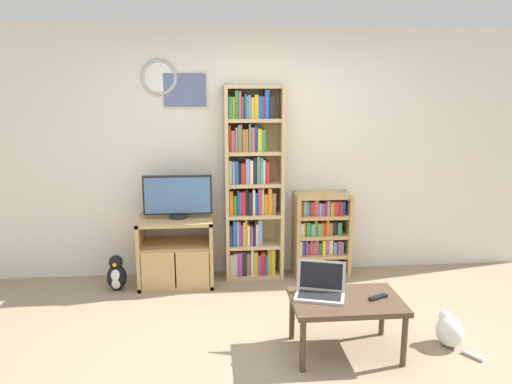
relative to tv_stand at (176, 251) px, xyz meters
name	(u,v)px	position (x,y,z in m)	size (l,w,h in m)	color
ground_plane	(281,364)	(0.86, -1.62, -0.35)	(18.00, 18.00, 0.00)	gray
wall_back	(256,153)	(0.85, 0.32, 0.96)	(6.11, 0.09, 2.60)	silver
tv_stand	(176,251)	(0.00, 0.00, 0.00)	(0.75, 0.50, 0.69)	tan
television	(178,197)	(0.03, 0.03, 0.57)	(0.69, 0.18, 0.44)	black
bookshelf_tall	(252,186)	(0.79, 0.15, 0.64)	(0.60, 0.28, 2.01)	tan
bookshelf_short	(320,235)	(1.52, 0.13, 0.10)	(0.59, 0.32, 0.89)	tan
coffee_table	(346,305)	(1.37, -1.49, 0.04)	(0.83, 0.56, 0.43)	#4C3828
laptop	(320,288)	(1.18, -1.40, 0.15)	(0.43, 0.37, 0.25)	#B7BABC
remote_near_laptop	(378,297)	(1.61, -1.50, 0.10)	(0.16, 0.11, 0.02)	black
cat	(449,330)	(2.21, -1.46, -0.22)	(0.27, 0.40, 0.28)	white
penguin_figurine	(117,274)	(-0.59, -0.12, -0.18)	(0.19, 0.17, 0.36)	black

